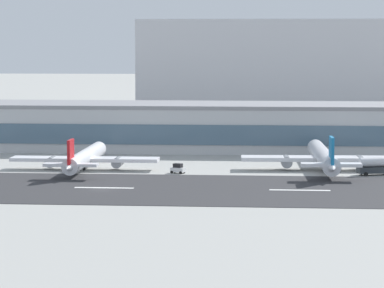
{
  "coord_description": "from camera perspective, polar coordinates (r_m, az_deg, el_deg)",
  "views": [
    {
      "loc": [
        32.95,
        -187.57,
        29.12
      ],
      "look_at": [
        15.73,
        27.94,
        6.29
      ],
      "focal_mm": 90.31,
      "sensor_mm": 36.0,
      "label": 1
    }
  ],
  "objects": [
    {
      "name": "airliner_red_tail_gate_1",
      "position": [
        221.74,
        -6.39,
        -0.85
      ],
      "size": [
        34.0,
        40.92,
        8.54
      ],
      "rotation": [
        0.0,
        0.0,
        1.57
      ],
      "color": "white",
      "rests_on": "ground_plane"
    },
    {
      "name": "ground_plane",
      "position": [
        192.65,
        -5.34,
        -2.69
      ],
      "size": [
        1400.0,
        1400.0,
        0.0
      ],
      "primitive_type": "plane",
      "color": "#9E9E99"
    },
    {
      "name": "distant_hotel_block",
      "position": [
        400.17,
        7.35,
        4.55
      ],
      "size": [
        144.51,
        38.63,
        38.24
      ],
      "primitive_type": "cube",
      "color": "#BCBCC1",
      "rests_on": "ground_plane"
    },
    {
      "name": "runway_strip",
      "position": [
        194.37,
        -5.25,
        -2.6
      ],
      "size": [
        800.0,
        40.73,
        0.08
      ],
      "primitive_type": "cube",
      "color": "#2D2D30",
      "rests_on": "ground_plane"
    },
    {
      "name": "service_fuel_truck_1",
      "position": [
        216.29,
        10.85,
        -1.28
      ],
      "size": [
        8.89,
        4.96,
        3.95
      ],
      "rotation": [
        0.0,
        0.0,
        0.29
      ],
      "color": "#2D3338",
      "rests_on": "ground_plane"
    },
    {
      "name": "terminal_building",
      "position": [
        261.88,
        1.66,
        1.03
      ],
      "size": [
        199.92,
        25.78,
        12.65
      ],
      "color": "#B7BABC",
      "rests_on": "ground_plane"
    },
    {
      "name": "runway_centreline_dash_4",
      "position": [
        194.33,
        -5.2,
        -2.59
      ],
      "size": [
        12.0,
        1.2,
        0.01
      ],
      "primitive_type": "cube",
      "color": "white",
      "rests_on": "runway_strip"
    },
    {
      "name": "airliner_blue_tail_gate_2",
      "position": [
        221.45,
        7.79,
        -0.81
      ],
      "size": [
        37.71,
        44.87,
        9.36
      ],
      "rotation": [
        0.0,
        0.0,
        1.61
      ],
      "color": "silver",
      "rests_on": "ground_plane"
    },
    {
      "name": "runway_centreline_dash_5",
      "position": [
        191.65,
        6.39,
        -2.72
      ],
      "size": [
        12.0,
        1.2,
        0.01
      ],
      "primitive_type": "cube",
      "color": "white",
      "rests_on": "runway_strip"
    },
    {
      "name": "service_baggage_tug_0",
      "position": [
        215.36,
        -0.84,
        -1.46
      ],
      "size": [
        3.57,
        2.85,
        2.2
      ],
      "rotation": [
        0.0,
        0.0,
        5.88
      ],
      "color": "white",
      "rests_on": "ground_plane"
    }
  ]
}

